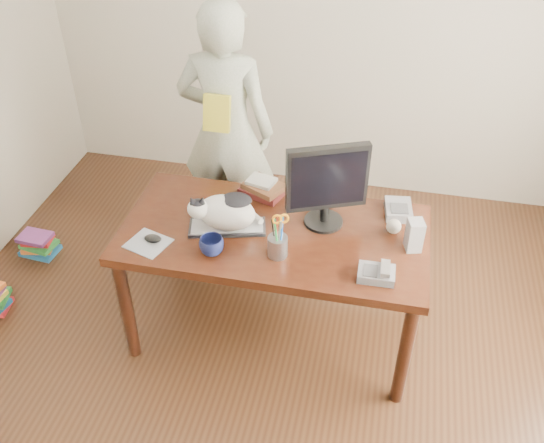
{
  "coord_description": "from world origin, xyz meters",
  "views": [
    {
      "loc": [
        0.51,
        -1.82,
        2.72
      ],
      "look_at": [
        0.0,
        0.55,
        0.85
      ],
      "focal_mm": 40.0,
      "sensor_mm": 36.0,
      "label": 1
    }
  ],
  "objects_px": {
    "book_pile_b": "(38,244)",
    "speaker": "(414,235)",
    "desk": "(277,243)",
    "cat": "(224,211)",
    "coffee_mug": "(212,246)",
    "baseball": "(394,226)",
    "phone": "(377,273)",
    "monitor": "(327,182)",
    "pen_cup": "(278,244)",
    "mouse": "(153,238)",
    "book_stack": "(263,188)",
    "person": "(226,131)",
    "calculator": "(398,210)",
    "keyboard": "(227,227)"
  },
  "relations": [
    {
      "from": "phone",
      "to": "baseball",
      "type": "distance_m",
      "value": 0.37
    },
    {
      "from": "monitor",
      "to": "phone",
      "type": "xyz_separation_m",
      "value": [
        0.3,
        -0.35,
        -0.24
      ]
    },
    {
      "from": "pen_cup",
      "to": "phone",
      "type": "distance_m",
      "value": 0.5
    },
    {
      "from": "cat",
      "to": "book_pile_b",
      "type": "relative_size",
      "value": 1.5
    },
    {
      "from": "monitor",
      "to": "phone",
      "type": "distance_m",
      "value": 0.52
    },
    {
      "from": "monitor",
      "to": "phone",
      "type": "relative_size",
      "value": 2.69
    },
    {
      "from": "mouse",
      "to": "baseball",
      "type": "height_order",
      "value": "baseball"
    },
    {
      "from": "phone",
      "to": "speaker",
      "type": "bearing_deg",
      "value": 56.91
    },
    {
      "from": "speaker",
      "to": "baseball",
      "type": "relative_size",
      "value": 2.16
    },
    {
      "from": "keyboard",
      "to": "pen_cup",
      "type": "distance_m",
      "value": 0.34
    },
    {
      "from": "coffee_mug",
      "to": "baseball",
      "type": "distance_m",
      "value": 0.94
    },
    {
      "from": "keyboard",
      "to": "cat",
      "type": "xyz_separation_m",
      "value": [
        -0.01,
        -0.0,
        0.11
      ]
    },
    {
      "from": "coffee_mug",
      "to": "book_pile_b",
      "type": "distance_m",
      "value": 1.73
    },
    {
      "from": "calculator",
      "to": "mouse",
      "type": "bearing_deg",
      "value": -164.57
    },
    {
      "from": "monitor",
      "to": "person",
      "type": "relative_size",
      "value": 0.28
    },
    {
      "from": "desk",
      "to": "book_stack",
      "type": "xyz_separation_m",
      "value": [
        -0.13,
        0.24,
        0.19
      ]
    },
    {
      "from": "book_pile_b",
      "to": "speaker",
      "type": "bearing_deg",
      "value": -7.97
    },
    {
      "from": "pen_cup",
      "to": "book_pile_b",
      "type": "height_order",
      "value": "pen_cup"
    },
    {
      "from": "calculator",
      "to": "person",
      "type": "bearing_deg",
      "value": 147.26
    },
    {
      "from": "phone",
      "to": "monitor",
      "type": "bearing_deg",
      "value": 129.53
    },
    {
      "from": "monitor",
      "to": "pen_cup",
      "type": "relative_size",
      "value": 1.88
    },
    {
      "from": "book_stack",
      "to": "calculator",
      "type": "distance_m",
      "value": 0.76
    },
    {
      "from": "mouse",
      "to": "phone",
      "type": "relative_size",
      "value": 0.58
    },
    {
      "from": "cat",
      "to": "book_stack",
      "type": "xyz_separation_m",
      "value": [
        0.12,
        0.36,
        -0.08
      ]
    },
    {
      "from": "keyboard",
      "to": "speaker",
      "type": "height_order",
      "value": "speaker"
    },
    {
      "from": "phone",
      "to": "desk",
      "type": "bearing_deg",
      "value": 148.63
    },
    {
      "from": "monitor",
      "to": "speaker",
      "type": "distance_m",
      "value": 0.51
    },
    {
      "from": "person",
      "to": "book_pile_b",
      "type": "xyz_separation_m",
      "value": [
        -1.24,
        -0.47,
        -0.77
      ]
    },
    {
      "from": "cat",
      "to": "phone",
      "type": "relative_size",
      "value": 2.19
    },
    {
      "from": "book_stack",
      "to": "calculator",
      "type": "xyz_separation_m",
      "value": [
        0.75,
        -0.03,
        -0.01
      ]
    },
    {
      "from": "baseball",
      "to": "person",
      "type": "bearing_deg",
      "value": 147.4
    },
    {
      "from": "person",
      "to": "book_pile_b",
      "type": "relative_size",
      "value": 6.52
    },
    {
      "from": "desk",
      "to": "cat",
      "type": "relative_size",
      "value": 4.14
    },
    {
      "from": "phone",
      "to": "calculator",
      "type": "distance_m",
      "value": 0.54
    },
    {
      "from": "book_pile_b",
      "to": "calculator",
      "type": "bearing_deg",
      "value": -1.47
    },
    {
      "from": "cat",
      "to": "phone",
      "type": "bearing_deg",
      "value": -28.07
    },
    {
      "from": "desk",
      "to": "mouse",
      "type": "bearing_deg",
      "value": -153.25
    },
    {
      "from": "monitor",
      "to": "book_pile_b",
      "type": "xyz_separation_m",
      "value": [
        -1.97,
        0.24,
        -0.95
      ]
    },
    {
      "from": "desk",
      "to": "mouse",
      "type": "relative_size",
      "value": 15.53
    },
    {
      "from": "mouse",
      "to": "book_stack",
      "type": "relative_size",
      "value": 0.37
    },
    {
      "from": "monitor",
      "to": "book_pile_b",
      "type": "bearing_deg",
      "value": 150.11
    },
    {
      "from": "person",
      "to": "cat",
      "type": "bearing_deg",
      "value": 105.54
    },
    {
      "from": "calculator",
      "to": "book_stack",
      "type": "bearing_deg",
      "value": 170.46
    },
    {
      "from": "keyboard",
      "to": "coffee_mug",
      "type": "bearing_deg",
      "value": -110.06
    },
    {
      "from": "book_pile_b",
      "to": "monitor",
      "type": "bearing_deg",
      "value": -6.96
    },
    {
      "from": "coffee_mug",
      "to": "calculator",
      "type": "xyz_separation_m",
      "value": [
        0.89,
        0.53,
        -0.02
      ]
    },
    {
      "from": "baseball",
      "to": "book_stack",
      "type": "distance_m",
      "value": 0.76
    },
    {
      "from": "keyboard",
      "to": "mouse",
      "type": "height_order",
      "value": "mouse"
    },
    {
      "from": "desk",
      "to": "baseball",
      "type": "relative_size",
      "value": 20.47
    },
    {
      "from": "coffee_mug",
      "to": "desk",
      "type": "bearing_deg",
      "value": 50.12
    }
  ]
}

